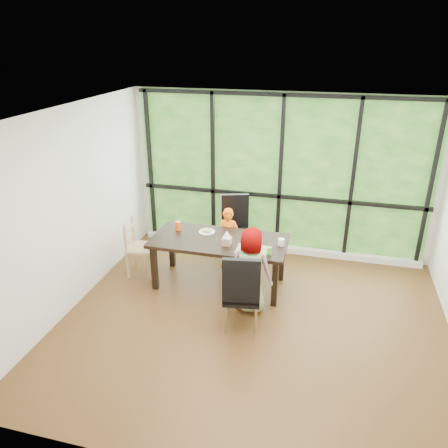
{
  "coord_description": "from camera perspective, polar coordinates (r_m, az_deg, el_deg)",
  "views": [
    {
      "loc": [
        0.82,
        -4.69,
        3.51
      ],
      "look_at": [
        -0.58,
        0.73,
        1.05
      ],
      "focal_mm": 34.93,
      "sensor_mm": 36.0,
      "label": 1
    }
  ],
  "objects": [
    {
      "name": "tissue",
      "position": [
        6.14,
        0.38,
        -1.33
      ],
      "size": [
        0.12,
        0.12,
        0.11
      ],
      "primitive_type": "cone",
      "color": "white",
      "rests_on": "tissue_box"
    },
    {
      "name": "dining_table",
      "position": [
        6.53,
        -0.63,
        -5.0
      ],
      "size": [
        2.02,
        1.02,
        0.75
      ],
      "primitive_type": "cube",
      "rotation": [
        0.0,
        0.0,
        -0.05
      ],
      "color": "black",
      "rests_on": "ground"
    },
    {
      "name": "orange_cup",
      "position": [
        6.68,
        -6.03,
        -0.22
      ],
      "size": [
        0.08,
        0.08,
        0.13
      ],
      "primitive_type": "cylinder",
      "color": "#FF5816",
      "rests_on": "dining_table"
    },
    {
      "name": "window_mullions",
      "position": [
        7.26,
        7.36,
        6.19
      ],
      "size": [
        4.8,
        0.06,
        2.65
      ],
      "primitive_type": null,
      "color": "black",
      "rests_on": "back_wall"
    },
    {
      "name": "straw_pink",
      "position": [
        5.92,
        5.97,
        -2.7
      ],
      "size": [
        0.01,
        0.04,
        0.2
      ],
      "primitive_type": "cylinder",
      "rotation": [
        0.14,
        0.0,
        0.0
      ],
      "color": "pink",
      "rests_on": "green_cup"
    },
    {
      "name": "straw_white",
      "position": [
        6.64,
        -6.07,
        0.62
      ],
      "size": [
        0.01,
        0.04,
        0.2
      ],
      "primitive_type": "cylinder",
      "rotation": [
        0.14,
        0.0,
        0.0
      ],
      "color": "white",
      "rests_on": "orange_cup"
    },
    {
      "name": "tissue_box",
      "position": [
        6.18,
        0.37,
        -2.25
      ],
      "size": [
        0.13,
        0.13,
        0.11
      ],
      "primitive_type": "cube",
      "color": "tan",
      "rests_on": "dining_table"
    },
    {
      "name": "chair_window_leather",
      "position": [
        7.2,
        1.53,
        -0.66
      ],
      "size": [
        0.58,
        0.58,
        1.08
      ],
      "primitive_type": "cube",
      "rotation": [
        0.0,
        0.0,
        0.3
      ],
      "color": "black",
      "rests_on": "ground"
    },
    {
      "name": "plate_far",
      "position": [
        6.58,
        -2.25,
        -1.04
      ],
      "size": [
        0.25,
        0.25,
        0.02
      ],
      "primitive_type": "cylinder",
      "color": "white",
      "rests_on": "dining_table"
    },
    {
      "name": "crepe_rolls_near",
      "position": [
        6.03,
        3.66,
        -3.21
      ],
      "size": [
        0.05,
        0.12,
        0.04
      ],
      "primitive_type": null,
      "color": "tan",
      "rests_on": "plate_near"
    },
    {
      "name": "child_toddler",
      "position": [
        6.95,
        0.55,
        -1.93
      ],
      "size": [
        0.39,
        0.27,
        1.01
      ],
      "primitive_type": "imported",
      "rotation": [
        0.0,
        0.0,
        -0.09
      ],
      "color": "#FF650A",
      "rests_on": "ground"
    },
    {
      "name": "crepe_rolls_far",
      "position": [
        6.57,
        -2.25,
        -0.83
      ],
      "size": [
        0.15,
        0.12,
        0.04
      ],
      "primitive_type": null,
      "color": "tan",
      "rests_on": "plate_far"
    },
    {
      "name": "foliage_backdrop",
      "position": [
        7.3,
        7.4,
        6.28
      ],
      "size": [
        4.8,
        0.02,
        2.65
      ],
      "primitive_type": "cube",
      "color": "#1B4F18",
      "rests_on": "back_wall"
    },
    {
      "name": "green_cup",
      "position": [
        5.96,
        5.93,
        -3.49
      ],
      "size": [
        0.07,
        0.07,
        0.1
      ],
      "primitive_type": "cylinder",
      "color": "#53D937",
      "rests_on": "dining_table"
    },
    {
      "name": "placemat",
      "position": [
        6.07,
        3.7,
        -3.38
      ],
      "size": [
        0.44,
        0.32,
        0.01
      ],
      "primitive_type": "cube",
      "color": "tan",
      "rests_on": "dining_table"
    },
    {
      "name": "ground",
      "position": [
        5.92,
        3.76,
        -12.74
      ],
      "size": [
        5.0,
        5.0,
        0.0
      ],
      "primitive_type": "plane",
      "color": "black",
      "rests_on": "ground"
    },
    {
      "name": "child_older",
      "position": [
        5.86,
        3.6,
        -6.06
      ],
      "size": [
        0.64,
        0.46,
        1.21
      ],
      "primitive_type": "imported",
      "rotation": [
        0.0,
        0.0,
        3.01
      ],
      "color": "slate",
      "rests_on": "ground"
    },
    {
      "name": "window_sill",
      "position": [
        7.71,
        6.82,
        -3.14
      ],
      "size": [
        4.8,
        0.12,
        0.1
      ],
      "primitive_type": "cube",
      "color": "silver",
      "rests_on": "ground"
    },
    {
      "name": "chair_end_beech",
      "position": [
        6.9,
        -10.8,
        -3.07
      ],
      "size": [
        0.45,
        0.46,
        0.9
      ],
      "primitive_type": "cube",
      "rotation": [
        0.0,
        0.0,
        1.69
      ],
      "color": "#A2845A",
      "rests_on": "ground"
    },
    {
      "name": "back_wall",
      "position": [
        7.32,
        7.42,
        6.33
      ],
      "size": [
        5.0,
        0.0,
        5.0
      ],
      "primitive_type": "plane",
      "rotation": [
        1.57,
        0.0,
        0.0
      ],
      "color": "silver",
      "rests_on": "ground"
    },
    {
      "name": "chair_interior_leather",
      "position": [
        5.56,
        2.35,
        -8.6
      ],
      "size": [
        0.53,
        0.53,
        1.08
      ],
      "primitive_type": "cube",
      "rotation": [
        0.0,
        0.0,
        3.3
      ],
      "color": "black",
      "rests_on": "ground"
    },
    {
      "name": "plate_near",
      "position": [
        6.05,
        3.66,
        -3.43
      ],
      "size": [
        0.26,
        0.26,
        0.02
      ],
      "primitive_type": "cylinder",
      "color": "white",
      "rests_on": "dining_table"
    },
    {
      "name": "white_mug",
      "position": [
        6.23,
        7.49,
        -2.35
      ],
      "size": [
        0.09,
        0.09,
        0.1
      ],
      "primitive_type": "cylinder",
      "color": "white",
      "rests_on": "dining_table"
    }
  ]
}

